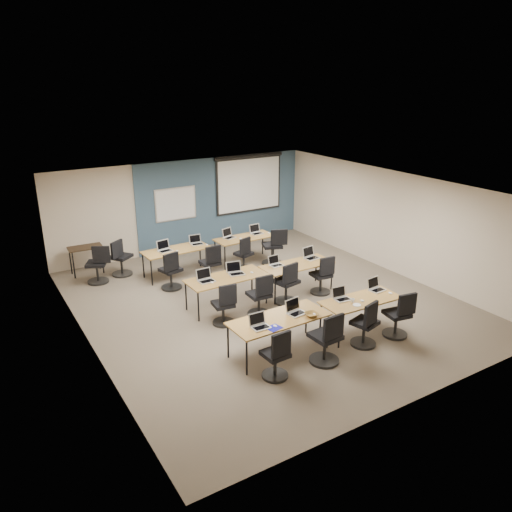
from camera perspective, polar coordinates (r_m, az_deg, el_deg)
floor at (r=11.77m, az=0.99°, el=-5.21°), size 8.00×9.00×0.02m
ceiling at (r=10.90m, az=1.07°, el=7.74°), size 8.00×9.00×0.02m
wall_back at (r=15.10m, az=-8.20°, el=5.73°), size 8.00×0.04×2.70m
wall_front at (r=8.14m, az=18.42°, el=-7.82°), size 8.00×0.04×2.70m
wall_left at (r=9.85m, az=-19.05°, el=-2.97°), size 0.04×9.00×2.70m
wall_right at (r=13.74m, az=15.29°, el=3.80°), size 0.04×9.00×2.70m
blue_accent_panel at (r=15.59m, az=-3.93°, el=6.33°), size 5.50×0.04×2.70m
whiteboard at (r=14.90m, az=-9.17°, el=5.88°), size 1.28×0.03×0.98m
projector_screen at (r=15.87m, az=-0.80°, el=8.60°), size 2.40×0.10×1.82m
training_table_front_left at (r=9.42m, az=2.65°, el=-7.33°), size 1.94×0.81×0.73m
training_table_front_right at (r=10.38m, az=11.88°, el=-5.12°), size 1.69×0.70×0.73m
training_table_mid_left at (r=11.27m, az=-3.39°, el=-2.62°), size 1.85×0.77×0.73m
training_table_mid_right at (r=12.05m, az=4.71°, el=-1.13°), size 1.79×0.75×0.73m
training_table_back_left at (r=13.20m, az=-9.09°, el=0.57°), size 1.75×0.73×0.73m
training_table_back_right at (r=14.02m, az=-1.32°, el=1.97°), size 1.70×0.71×0.73m
laptop_0 at (r=9.05m, az=0.39°, el=-7.77°), size 0.32×0.28×0.25m
mouse_0 at (r=9.10m, az=2.19°, el=-7.99°), size 0.08×0.10×0.03m
task_chair_0 at (r=8.81m, az=2.38°, el=-11.63°), size 0.47×0.47×0.96m
laptop_1 at (r=9.58m, az=4.51°, el=-6.16°), size 0.35×0.29×0.26m
mouse_1 at (r=9.58m, az=6.75°, el=-6.60°), size 0.09×0.12×0.04m
task_chair_1 at (r=9.29m, az=8.09°, el=-9.74°), size 0.56×0.56×1.03m
laptop_2 at (r=10.27m, az=9.73°, el=-4.57°), size 0.32×0.27×0.24m
mouse_2 at (r=10.28m, az=12.05°, el=-5.02°), size 0.08×0.11×0.03m
task_chair_2 at (r=9.99m, az=12.42°, el=-7.97°), size 0.51×0.50×0.99m
laptop_3 at (r=10.85m, az=13.54°, el=-3.47°), size 0.33×0.28×0.25m
mouse_3 at (r=10.76m, az=15.10°, el=-4.11°), size 0.07×0.11×0.04m
task_chair_3 at (r=10.50m, az=16.00°, el=-6.85°), size 0.51×0.51×0.99m
laptop_4 at (r=11.05m, az=-5.80°, el=-2.54°), size 0.35×0.30×0.27m
mouse_4 at (r=10.95m, az=-5.06°, el=-3.04°), size 0.07×0.10×0.03m
task_chair_4 at (r=10.59m, az=-3.62°, el=-5.91°), size 0.47×0.47×0.96m
laptop_5 at (r=11.41m, az=-2.37°, el=-1.72°), size 0.35×0.30×0.27m
mouse_5 at (r=11.46m, az=-0.48°, el=-1.88°), size 0.06×0.10×0.03m
task_chair_5 at (r=10.93m, az=0.49°, el=-4.90°), size 0.51×0.51×0.99m
laptop_6 at (r=11.90m, az=2.24°, el=-0.81°), size 0.30×0.26×0.23m
mouse_6 at (r=11.96m, az=4.13°, el=-0.98°), size 0.07×0.10×0.04m
task_chair_6 at (r=11.54m, az=3.56°, el=-3.47°), size 0.55×0.55×1.03m
laptop_7 at (r=12.44m, az=6.25°, el=0.06°), size 0.36×0.31×0.27m
mouse_7 at (r=12.45m, az=6.85°, el=-0.23°), size 0.06×0.09×0.03m
task_chair_7 at (r=12.14m, az=7.59°, el=-2.53°), size 0.49×0.49×0.97m
laptop_8 at (r=13.10m, az=-10.42°, el=0.87°), size 0.36×0.30×0.27m
mouse_8 at (r=13.02m, az=-9.01°, el=0.58°), size 0.07×0.10×0.03m
task_chair_8 at (r=12.45m, az=-9.68°, el=-1.99°), size 0.52×0.52×1.00m
laptop_9 at (r=13.50m, az=-6.83°, el=1.61°), size 0.32×0.27×0.25m
mouse_9 at (r=13.39m, az=-5.65°, el=1.28°), size 0.08×0.10×0.03m
task_chair_9 at (r=12.80m, az=-5.17°, el=-1.17°), size 0.51×0.51×0.99m
laptop_10 at (r=13.96m, az=-3.15°, el=2.36°), size 0.34×0.29×0.26m
mouse_10 at (r=13.85m, az=-1.77°, el=2.01°), size 0.07×0.11×0.04m
task_chair_10 at (r=13.50m, az=-1.37°, el=-0.04°), size 0.48×0.47×0.95m
laptop_11 at (r=14.31m, az=0.02°, el=2.83°), size 0.34×0.29×0.26m
mouse_11 at (r=14.35m, az=1.47°, el=2.66°), size 0.07×0.10×0.03m
task_chair_11 at (r=13.91m, az=2.04°, el=0.75°), size 0.60×0.57×1.05m
blue_mousepad at (r=9.05m, az=2.09°, el=-8.21°), size 0.30×0.26×0.01m
snack_bowl at (r=9.51m, az=6.36°, el=-6.64°), size 0.32×0.32×0.07m
snack_plate at (r=10.09m, az=11.44°, el=-5.50°), size 0.18×0.18×0.01m
coffee_cup at (r=10.16m, az=10.99°, el=-5.05°), size 0.08×0.08×0.06m
utility_table at (r=13.92m, az=-18.92°, el=0.60°), size 0.87×0.48×0.75m
spare_chair_a at (r=13.58m, az=-15.23°, el=-0.51°), size 0.61×0.54×1.02m
spare_chair_b at (r=13.26m, az=-17.59°, el=-1.25°), size 0.58×0.54×1.02m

